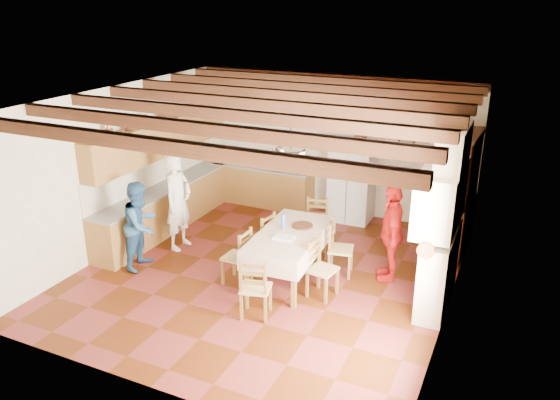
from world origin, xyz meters
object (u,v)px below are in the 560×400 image
(person_man, at_px, (178,202))
(person_woman_blue, at_px, (141,225))
(chair_left_near, at_px, (237,256))
(microwave, at_px, (289,163))
(chair_end_far, at_px, (316,225))
(person_woman_red, at_px, (391,233))
(chair_left_far, at_px, (260,238))
(hutch, at_px, (458,194))
(dining_table, at_px, (290,237))
(refrigerator, at_px, (352,181))
(chair_right_far, at_px, (341,248))
(chair_end_near, at_px, (256,287))
(chair_right_near, at_px, (323,269))

(person_man, xyz_separation_m, person_woman_blue, (-0.14, -0.92, -0.14))
(chair_left_near, distance_m, microwave, 3.55)
(person_woman_blue, bearing_deg, person_man, -13.22)
(chair_left_near, xyz_separation_m, chair_end_far, (0.71, 1.75, 0.00))
(person_woman_red, bearing_deg, person_woman_blue, -87.89)
(chair_left_far, relative_size, person_man, 0.52)
(chair_end_far, bearing_deg, person_woman_blue, -155.49)
(hutch, bearing_deg, chair_left_far, -143.35)
(dining_table, xyz_separation_m, person_woman_red, (1.51, 0.72, 0.08))
(hutch, relative_size, chair_left_near, 2.36)
(person_man, relative_size, person_woman_red, 1.10)
(chair_end_far, xyz_separation_m, person_man, (-2.35, -1.01, 0.44))
(refrigerator, xyz_separation_m, microwave, (-1.45, 0.03, 0.20))
(chair_left_near, bearing_deg, chair_right_far, 126.19)
(chair_left_near, xyz_separation_m, person_man, (-1.64, 0.74, 0.44))
(chair_right_far, relative_size, person_woman_blue, 0.62)
(person_man, height_order, person_woman_blue, person_man)
(chair_left_far, bearing_deg, dining_table, 76.59)
(refrigerator, xyz_separation_m, chair_right_far, (0.60, -2.43, -0.38))
(chair_left_near, xyz_separation_m, person_woman_blue, (-1.77, -0.18, 0.30))
(chair_end_near, bearing_deg, person_woman_blue, -27.37)
(chair_left_far, height_order, microwave, microwave)
(hutch, height_order, chair_end_far, hutch)
(person_man, distance_m, person_woman_blue, 0.94)
(hutch, bearing_deg, chair_left_near, -134.32)
(chair_right_far, bearing_deg, microwave, 28.28)
(chair_left_near, xyz_separation_m, chair_end_near, (0.75, -0.78, 0.00))
(chair_left_near, distance_m, chair_right_far, 1.77)
(chair_right_far, bearing_deg, person_man, 83.06)
(dining_table, distance_m, microwave, 3.27)
(person_woman_blue, bearing_deg, refrigerator, -41.03)
(hutch, relative_size, dining_table, 1.16)
(chair_end_near, bearing_deg, chair_left_far, -79.54)
(chair_end_far, bearing_deg, hutch, 8.64)
(chair_end_near, height_order, microwave, microwave)
(chair_left_far, bearing_deg, microwave, -156.72)
(person_woman_blue, bearing_deg, microwave, -22.86)
(hutch, distance_m, person_man, 5.09)
(person_man, bearing_deg, chair_end_near, -122.41)
(dining_table, xyz_separation_m, person_man, (-2.38, 0.26, 0.16))
(chair_right_near, distance_m, microwave, 3.90)
(person_woman_red, xyz_separation_m, microwave, (-2.83, 2.25, 0.23))
(chair_end_far, height_order, microwave, microwave)
(chair_right_far, height_order, chair_end_near, same)
(person_woman_red, bearing_deg, microwave, -145.28)
(chair_right_far, xyz_separation_m, person_woman_red, (0.78, 0.21, 0.35))
(chair_right_near, height_order, chair_end_far, same)
(chair_right_near, distance_m, chair_end_far, 1.74)
(chair_left_near, distance_m, person_woman_blue, 1.81)
(chair_end_far, distance_m, person_woman_red, 1.67)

